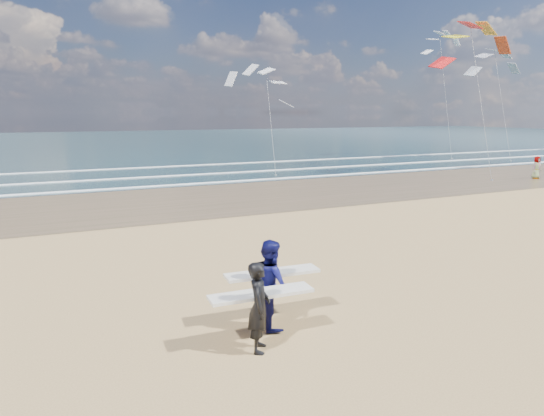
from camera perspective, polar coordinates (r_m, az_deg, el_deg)
name	(u,v)px	position (r m, az deg, el deg)	size (l,w,h in m)	color
wet_sand_strip	(412,181)	(35.40, 16.16, 3.07)	(220.00, 12.00, 0.01)	brown
ocean	(196,141)	(83.82, -8.88, 7.83)	(220.00, 100.00, 0.02)	#193337
foam_breakers	(335,166)	(43.46, 7.43, 4.91)	(220.00, 11.70, 0.05)	white
surfer_near	(259,305)	(9.88, -1.50, -11.35)	(2.22, 1.06, 1.86)	black
surfer_far	(271,283)	(10.89, -0.13, -8.82)	(2.23, 1.19, 2.00)	#0E0F50
beachgoer_0	(536,167)	(40.04, 28.68, 4.21)	(0.80, 0.52, 1.63)	brown
kite_0	(477,73)	(39.64, 22.96, 14.41)	(7.41, 4.91, 12.53)	slate
kite_1	(269,106)	(39.19, -0.32, 11.93)	(6.16, 4.78, 9.22)	slate
kite_2	(500,87)	(55.11, 25.23, 12.73)	(6.90, 4.86, 12.29)	slate
kite_5	(445,87)	(55.20, 19.65, 13.26)	(5.02, 4.65, 13.97)	slate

